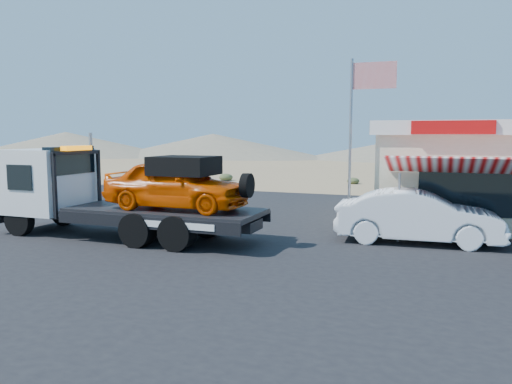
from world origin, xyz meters
TOP-DOWN VIEW (x-y plane):
  - ground at (0.00, 0.00)m, footprint 120.00×120.00m
  - asphalt_lot at (2.00, 3.00)m, footprint 32.00×24.00m
  - tow_truck at (-2.22, 0.79)m, footprint 9.07×2.69m
  - white_sedan at (7.08, 3.38)m, footprint 5.19×2.14m
  - flagpole at (4.93, 4.50)m, footprint 1.55×0.10m
  - desert_scrub at (-14.40, 8.19)m, footprint 26.37×28.77m
  - distant_hills at (-9.77, 55.14)m, footprint 126.00×48.00m

SIDE VIEW (x-z plane):
  - ground at x=0.00m, z-range 0.00..0.00m
  - asphalt_lot at x=2.00m, z-range 0.00..0.02m
  - desert_scrub at x=-14.40m, z-range -0.05..0.61m
  - white_sedan at x=7.08m, z-range 0.02..1.69m
  - tow_truck at x=-2.22m, z-range 0.12..3.15m
  - distant_hills at x=-9.77m, z-range -0.21..3.99m
  - flagpole at x=4.93m, z-range 0.76..6.76m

